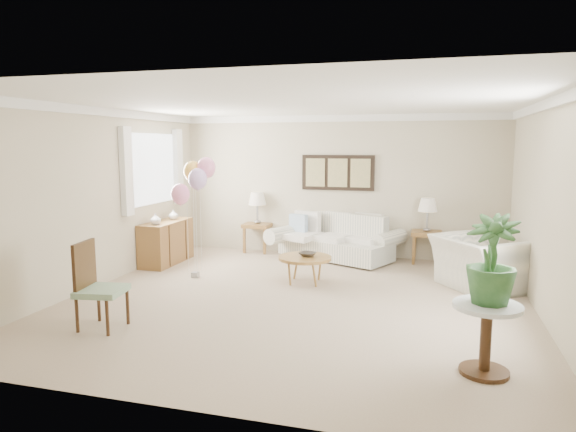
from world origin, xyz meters
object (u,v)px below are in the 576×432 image
object	(u,v)px
sofa	(336,241)
accent_chair	(96,284)
coffee_table	(305,259)
balloon_cluster	(194,179)
armchair	(479,263)

from	to	relation	value
sofa	accent_chair	bearing A→B (deg)	-114.66
coffee_table	balloon_cluster	bearing A→B (deg)	-175.05
sofa	accent_chair	xyz separation A→B (m)	(-1.96, -4.26, 0.19)
balloon_cluster	coffee_table	bearing A→B (deg)	4.95
accent_chair	coffee_table	bearing A→B (deg)	54.01
armchair	coffee_table	bearing A→B (deg)	62.98
sofa	coffee_table	bearing A→B (deg)	-94.67
balloon_cluster	accent_chair	bearing A→B (deg)	-92.37
coffee_table	balloon_cluster	distance (m)	2.08
accent_chair	armchair	bearing A→B (deg)	33.72
sofa	armchair	xyz separation A→B (m)	(2.35, -1.39, 0.05)
armchair	balloon_cluster	size ratio (longest dim) A/B	0.62
accent_chair	balloon_cluster	bearing A→B (deg)	87.63
armchair	accent_chair	distance (m)	5.18
balloon_cluster	armchair	bearing A→B (deg)	7.15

